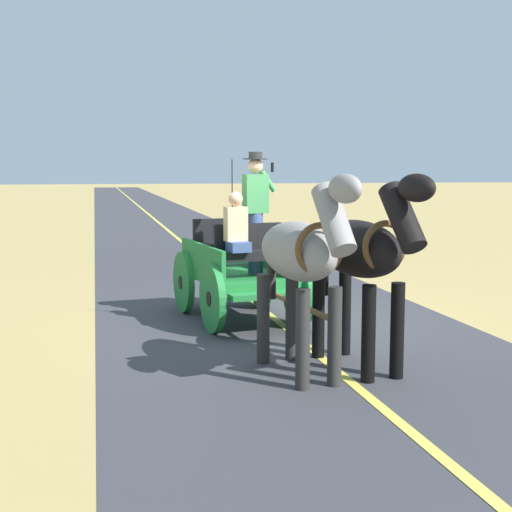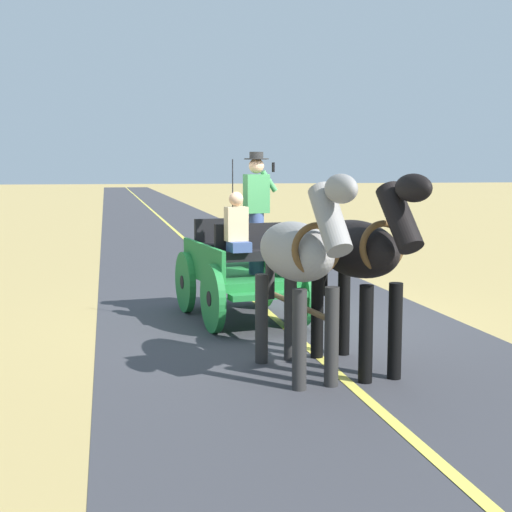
# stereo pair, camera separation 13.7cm
# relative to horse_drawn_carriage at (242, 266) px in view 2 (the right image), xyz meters

# --- Properties ---
(ground_plane) EXTENTS (200.00, 200.00, 0.00)m
(ground_plane) POSITION_rel_horse_drawn_carriage_xyz_m (-0.50, 0.25, -0.82)
(ground_plane) COLOR tan
(road_surface) EXTENTS (5.29, 160.00, 0.01)m
(road_surface) POSITION_rel_horse_drawn_carriage_xyz_m (-0.50, 0.25, -0.81)
(road_surface) COLOR #38383D
(road_surface) RESTS_ON ground
(road_centre_stripe) EXTENTS (0.12, 160.00, 0.00)m
(road_centre_stripe) POSITION_rel_horse_drawn_carriage_xyz_m (-0.50, 0.25, -0.81)
(road_centre_stripe) COLOR #DBCC4C
(road_centre_stripe) RESTS_ON road_surface
(horse_drawn_carriage) EXTENTS (1.73, 4.51, 2.50)m
(horse_drawn_carriage) POSITION_rel_horse_drawn_carriage_xyz_m (0.00, 0.00, 0.00)
(horse_drawn_carriage) COLOR #1E7233
(horse_drawn_carriage) RESTS_ON ground
(horse_near_side) EXTENTS (0.85, 2.15, 2.21)m
(horse_near_side) POSITION_rel_horse_drawn_carriage_xyz_m (-0.78, 2.95, 0.51)
(horse_near_side) COLOR black
(horse_near_side) RESTS_ON ground
(horse_off_side) EXTENTS (0.78, 2.15, 2.21)m
(horse_off_side) POSITION_rel_horse_drawn_carriage_xyz_m (-0.05, 3.05, 0.51)
(horse_off_side) COLOR gray
(horse_off_side) RESTS_ON ground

